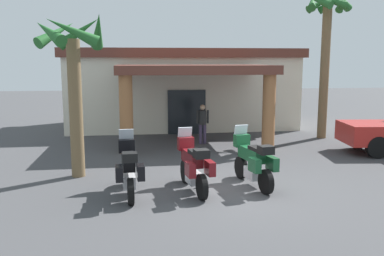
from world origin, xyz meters
The scene contains 8 objects.
ground_plane centered at (0.00, 0.00, 0.00)m, with size 80.00×80.00×0.00m, color #424244.
motel_building centered at (0.01, 11.19, 2.09)m, with size 11.86×9.68×4.05m.
motorcycle_black centered at (-2.63, -0.13, 0.70)m, with size 0.73×2.21×1.61m.
motorcycle_maroon centered at (-0.92, -0.01, 0.70)m, with size 0.82×2.21×1.61m.
motorcycle_green centered at (0.79, 0.21, 0.70)m, with size 0.87×2.20×1.61m.
pedestrian centered at (0.37, 6.37, 0.95)m, with size 0.53×0.32×1.65m.
palm_tree_near_portico centered at (5.94, 6.94, 4.63)m, with size 2.09×2.11×6.54m.
palm_tree_roadside centered at (-4.19, 1.92, 3.37)m, with size 2.17×2.28×4.90m.
Camera 1 is at (-2.42, -10.67, 3.45)m, focal length 38.94 mm.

